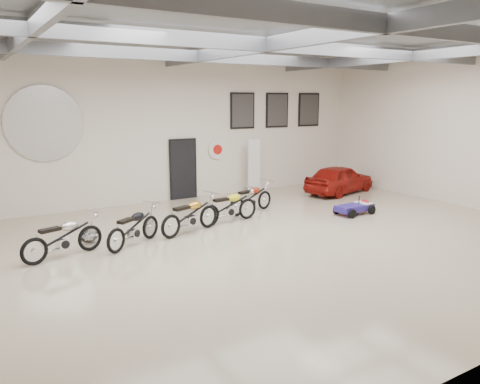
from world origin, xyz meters
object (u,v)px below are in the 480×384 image
motorcycle_yellow (229,206)px  motorcycle_red (251,198)px  banner_stand (254,167)px  motorcycle_silver (63,237)px  motorcycle_gold (190,214)px  go_kart (357,205)px  motorcycle_black (134,226)px  vintage_car (340,179)px

motorcycle_yellow → motorcycle_red: size_ratio=1.03×
banner_stand → motorcycle_red: size_ratio=1.07×
motorcycle_silver → motorcycle_gold: bearing=-11.1°
motorcycle_gold → motorcycle_red: (2.63, 1.09, -0.03)m
motorcycle_silver → go_kart: motorcycle_silver is taller
banner_stand → motorcycle_gold: size_ratio=1.01×
banner_stand → motorcycle_black: size_ratio=1.07×
banner_stand → motorcycle_silver: (-7.73, -4.01, -0.50)m
motorcycle_black → motorcycle_red: bearing=-14.6°
motorcycle_yellow → go_kart: (3.96, -1.16, -0.21)m
motorcycle_silver → motorcycle_red: motorcycle_silver is taller
banner_stand → motorcycle_yellow: (-2.99, -3.30, -0.50)m
go_kart → motorcycle_gold: bearing=168.3°
motorcycle_black → go_kart: 7.06m
go_kart → vintage_car: 3.28m
motorcycle_silver → motorcycle_black: 1.66m
motorcycle_gold → motorcycle_yellow: (1.43, 0.39, -0.01)m
motorcycle_yellow → banner_stand: bearing=41.4°
vintage_car → go_kart: bearing=133.0°
motorcycle_silver → banner_stand: bearing=10.8°
motorcycle_black → motorcycle_yellow: 3.15m
motorcycle_red → vintage_car: bearing=-4.5°
motorcycle_red → go_kart: 3.34m
motorcycle_red → motorcycle_yellow: bearing=-165.0°
motorcycle_black → motorcycle_red: size_ratio=1.00×
banner_stand → go_kart: banner_stand is taller
motorcycle_silver → motorcycle_yellow: motorcycle_yellow is taller
go_kart → motorcycle_silver: bearing=173.4°
motorcycle_red → vintage_car: (4.56, 0.88, 0.06)m
motorcycle_red → motorcycle_silver: bearing=178.0°
banner_stand → motorcycle_gold: 5.78m
banner_stand → motorcycle_yellow: bearing=-134.4°
motorcycle_gold → go_kart: size_ratio=1.24×
motorcycle_black → vintage_car: size_ratio=0.58×
motorcycle_silver → motorcycle_black: (1.66, 0.03, -0.01)m
motorcycle_yellow → motorcycle_black: bearing=-174.1°
motorcycle_gold → motorcycle_yellow: motorcycle_gold is taller
motorcycle_gold → go_kart: bearing=-26.4°
vintage_car → motorcycle_yellow: bearing=91.7°
motorcycle_yellow → motorcycle_red: motorcycle_yellow is taller
motorcycle_yellow → go_kart: size_ratio=1.22×
go_kart → motorcycle_black: bearing=172.5°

